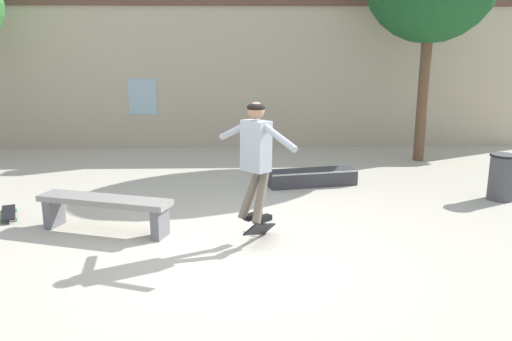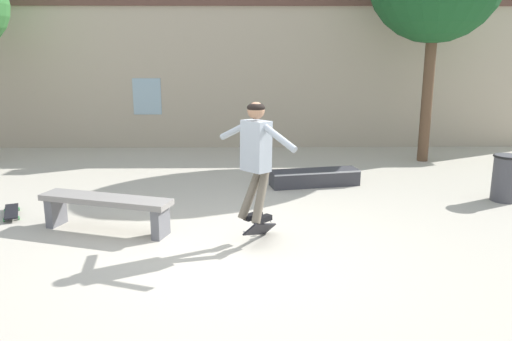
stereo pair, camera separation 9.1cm
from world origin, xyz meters
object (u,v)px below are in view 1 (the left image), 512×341
(skate_ledge, at_px, (312,177))
(skater, at_px, (256,151))
(trash_bin, at_px, (502,176))
(skateboard_resting, at_px, (8,213))
(park_bench, at_px, (105,206))
(skateboard_flipping, at_px, (260,229))

(skate_ledge, height_order, skater, skater)
(skate_ledge, bearing_deg, trash_bin, -29.66)
(trash_bin, bearing_deg, skate_ledge, 161.44)
(skate_ledge, distance_m, skateboard_resting, 5.06)
(park_bench, xyz_separation_m, trash_bin, (6.17, 1.33, 0.05))
(park_bench, bearing_deg, skater, 2.99)
(trash_bin, distance_m, skateboard_resting, 7.82)
(trash_bin, xyz_separation_m, skateboard_flipping, (-4.07, -1.78, -0.23))
(trash_bin, bearing_deg, skateboard_resting, -175.08)
(park_bench, relative_size, skateboard_resting, 2.46)
(skate_ledge, bearing_deg, skater, -122.42)
(trash_bin, distance_m, skater, 4.59)
(park_bench, relative_size, skateboard_flipping, 2.73)
(skateboard_flipping, distance_m, skateboard_resting, 3.87)
(skate_ledge, height_order, skateboard_resting, skate_ledge)
(skater, bearing_deg, skateboard_flipping, 11.96)
(skate_ledge, xyz_separation_m, skateboard_flipping, (-1.07, -2.79, 0.03))
(park_bench, distance_m, trash_bin, 6.31)
(park_bench, height_order, skater, skater)
(skateboard_resting, bearing_deg, skater, -131.61)
(skateboard_flipping, bearing_deg, skateboard_resting, 96.43)
(skate_ledge, relative_size, trash_bin, 2.19)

